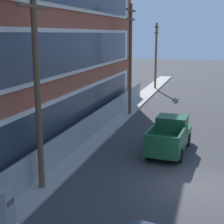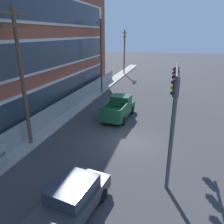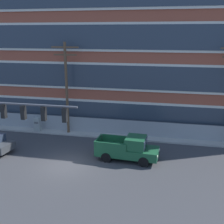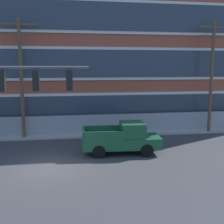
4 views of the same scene
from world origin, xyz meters
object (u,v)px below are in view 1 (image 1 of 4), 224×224
Objects in this scene: pickup_truck_dark_green at (170,136)px; utility_pole_midblock at (130,55)px; utility_pole_far_east at (156,53)px; electrical_cabinet at (5,210)px; utility_pole_near_corner at (37,78)px.

utility_pole_midblock is (8.27, 4.45, 4.16)m from pickup_truck_dark_green.
utility_pole_far_east is 5.12× the size of electrical_cabinet.
utility_pole_midblock is at bearing 28.28° from pickup_truck_dark_green.
pickup_truck_dark_green is 3.24× the size of electrical_cabinet.
utility_pole_near_corner is 5.74× the size of electrical_cabinet.
utility_pole_midblock is at bearing -1.26° from utility_pole_near_corner.
utility_pole_near_corner reaches higher than electrical_cabinet.
utility_pole_midblock is 5.79× the size of electrical_cabinet.
utility_pole_far_east is (14.64, 0.29, -0.55)m from utility_pole_midblock.
utility_pole_midblock reaches higher than utility_pole_near_corner.
electrical_cabinet is at bearing 155.97° from pickup_truck_dark_green.
electrical_cabinet is (-3.24, -0.27, -4.26)m from utility_pole_near_corner.
utility_pole_near_corner is 15.15m from utility_pole_midblock.
pickup_truck_dark_green reaches higher than electrical_cabinet.
utility_pole_far_east reaches higher than electrical_cabinet.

